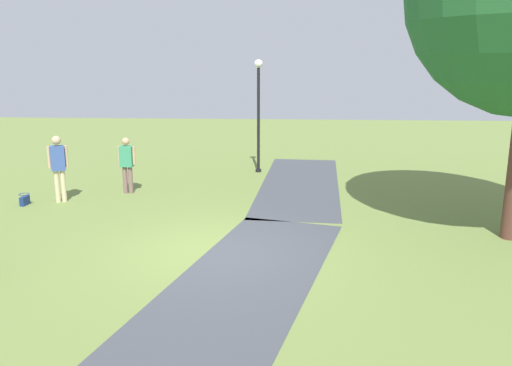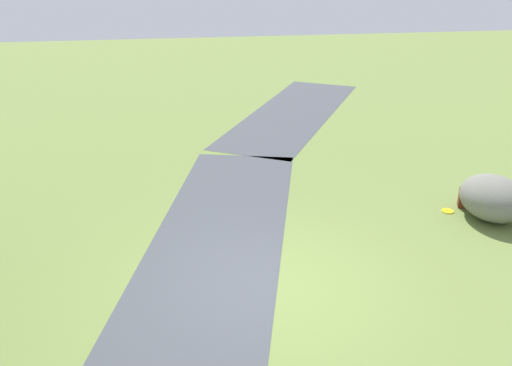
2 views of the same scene
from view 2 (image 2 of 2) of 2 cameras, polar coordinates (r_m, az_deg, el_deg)
The scene contains 6 objects.
ground_plane at distance 9.01m, azimuth 0.74°, elevation -10.38°, with size 48.00×48.00×0.00m, color olive.
footpath_segment_mid at distance 10.54m, azimuth -3.63°, elevation -4.96°, with size 8.33×4.25×0.01m.
footpath_segment_far at distance 17.73m, azimuth 3.75°, elevation 7.08°, with size 8.15×5.92×0.01m.
lawn_boulder at distance 11.79m, azimuth 22.82°, elevation -1.40°, with size 1.51×1.28×0.84m.
backpack_by_boulder at distance 12.16m, azimuth 20.44°, elevation -1.43°, with size 0.33×0.33×0.40m.
frisbee_on_grass at distance 11.91m, azimuth 18.81°, elevation -2.69°, with size 0.24×0.24×0.02m.
Camera 2 is at (-7.37, 1.19, 5.04)m, focal length 39.59 mm.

